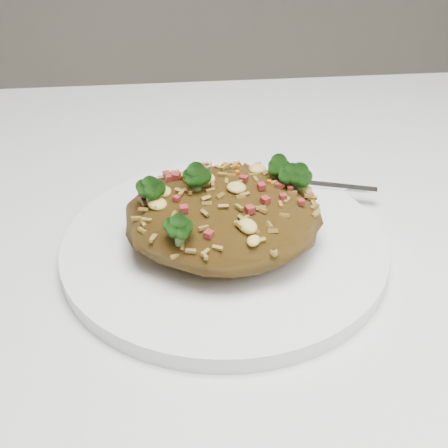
{
  "coord_description": "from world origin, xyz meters",
  "views": [
    {
      "loc": [
        -0.06,
        -0.38,
        1.06
      ],
      "look_at": [
        -0.02,
        0.02,
        0.78
      ],
      "focal_mm": 50.0,
      "sensor_mm": 36.0,
      "label": 1
    }
  ],
  "objects_px": {
    "fried_rice": "(225,207)",
    "fork": "(296,182)",
    "plate": "(224,246)",
    "dining_table": "(254,351)"
  },
  "relations": [
    {
      "from": "plate",
      "to": "fork",
      "type": "distance_m",
      "value": 0.11
    },
    {
      "from": "dining_table",
      "to": "fork",
      "type": "relative_size",
      "value": 7.54
    },
    {
      "from": "dining_table",
      "to": "fork",
      "type": "xyz_separation_m",
      "value": [
        0.05,
        0.1,
        0.11
      ]
    },
    {
      "from": "plate",
      "to": "fork",
      "type": "height_order",
      "value": "fork"
    },
    {
      "from": "plate",
      "to": "fried_rice",
      "type": "height_order",
      "value": "fried_rice"
    },
    {
      "from": "dining_table",
      "to": "fork",
      "type": "bearing_deg",
      "value": 63.94
    },
    {
      "from": "fried_rice",
      "to": "plate",
      "type": "bearing_deg",
      "value": -167.0
    },
    {
      "from": "fried_rice",
      "to": "fork",
      "type": "relative_size",
      "value": 0.97
    },
    {
      "from": "dining_table",
      "to": "plate",
      "type": "relative_size",
      "value": 4.59
    },
    {
      "from": "dining_table",
      "to": "plate",
      "type": "height_order",
      "value": "plate"
    }
  ]
}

